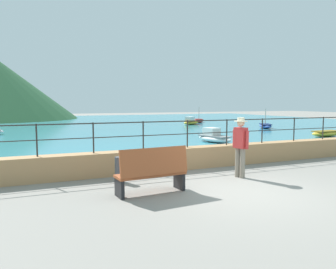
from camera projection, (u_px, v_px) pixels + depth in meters
name	position (u px, v px, depth m)	size (l,w,h in m)	color
ground_plane	(247.00, 193.00, 7.83)	(120.00, 120.00, 0.00)	gray
promenade_wall	(187.00, 158.00, 10.72)	(20.00, 0.56, 0.70)	tan
railing	(187.00, 129.00, 10.62)	(18.44, 0.04, 0.90)	#282623
lake_water	(82.00, 125.00, 31.43)	(64.00, 44.32, 0.06)	teal
bench_main	(152.00, 171.00, 7.66)	(1.74, 0.68, 1.13)	#9E4C28
person_walking	(240.00, 144.00, 9.34)	(0.38, 0.56, 1.75)	slate
bollard	(119.00, 169.00, 8.85)	(0.24, 0.24, 0.70)	#4C4C51
boat_1	(199.00, 121.00, 34.73)	(1.69, 2.47, 1.67)	red
boat_2	(214.00, 137.00, 17.39)	(1.37, 2.44, 0.76)	white
boat_4	(191.00, 122.00, 31.43)	(2.43, 1.98, 0.76)	gold
boat_6	(326.00, 133.00, 20.32)	(2.33, 0.98, 0.36)	gold
boat_7	(265.00, 126.00, 26.90)	(1.93, 2.44, 1.63)	#2D4C9E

